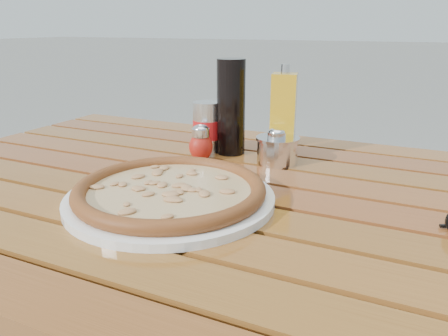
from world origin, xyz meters
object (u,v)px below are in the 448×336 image
at_px(dark_bottle, 231,107).
at_px(table, 220,222).
at_px(olive_oil_cruet, 283,115).
at_px(pepper_shaker, 201,143).
at_px(parmesan_tin, 277,150).
at_px(pizza, 170,190).
at_px(soda_can, 207,128).
at_px(plate, 170,198).
at_px(oregano_shaker, 276,147).

bearing_deg(dark_bottle, table, -70.99).
relative_size(dark_bottle, olive_oil_cruet, 1.05).
relative_size(pepper_shaker, parmesan_tin, 0.74).
height_order(table, pizza, pizza).
distance_m(pizza, olive_oil_cruet, 0.37).
xyz_separation_m(dark_bottle, parmesan_tin, (0.13, -0.03, -0.08)).
bearing_deg(soda_can, pizza, -73.96).
bearing_deg(soda_can, olive_oil_cruet, 13.52).
height_order(plate, parmesan_tin, parmesan_tin).
distance_m(olive_oil_cruet, parmesan_tin, 0.09).
xyz_separation_m(plate, olive_oil_cruet, (0.09, 0.35, 0.09)).
height_order(pizza, olive_oil_cruet, olive_oil_cruet).
relative_size(table, parmesan_tin, 12.56).
bearing_deg(table, pepper_shaker, 129.59).
bearing_deg(pepper_shaker, oregano_shaker, 14.10).
height_order(plate, olive_oil_cruet, olive_oil_cruet).
relative_size(pizza, soda_can, 3.26).
relative_size(dark_bottle, soda_can, 1.83).
height_order(plate, oregano_shaker, oregano_shaker).
xyz_separation_m(plate, pepper_shaker, (-0.07, 0.24, 0.03)).
xyz_separation_m(pizza, soda_can, (-0.09, 0.31, 0.04)).
bearing_deg(dark_bottle, plate, -84.35).
relative_size(table, olive_oil_cruet, 6.67).
relative_size(table, soda_can, 11.67).
xyz_separation_m(pizza, pepper_shaker, (-0.07, 0.24, 0.02)).
relative_size(plate, oregano_shaker, 4.39).
bearing_deg(parmesan_tin, table, -105.66).
relative_size(soda_can, olive_oil_cruet, 0.57).
bearing_deg(pepper_shaker, olive_oil_cruet, 34.99).
distance_m(oregano_shaker, olive_oil_cruet, 0.09).
bearing_deg(table, pizza, -111.38).
height_order(pizza, pepper_shaker, pepper_shaker).
height_order(pepper_shaker, soda_can, soda_can).
height_order(dark_bottle, olive_oil_cruet, dark_bottle).
bearing_deg(olive_oil_cruet, pepper_shaker, -145.01).
distance_m(oregano_shaker, dark_bottle, 0.15).
relative_size(table, pepper_shaker, 17.07).
bearing_deg(soda_can, table, -57.09).
bearing_deg(soda_can, oregano_shaker, -8.03).
xyz_separation_m(table, plate, (-0.04, -0.11, 0.08)).
xyz_separation_m(dark_bottle, olive_oil_cruet, (0.12, 0.03, -0.01)).
distance_m(pepper_shaker, parmesan_tin, 0.17).
bearing_deg(pepper_shaker, pizza, -73.88).
distance_m(dark_bottle, parmesan_tin, 0.15).
relative_size(pizza, parmesan_tin, 3.52).
xyz_separation_m(pepper_shaker, oregano_shaker, (0.16, 0.04, 0.00)).
bearing_deg(pizza, parmesan_tin, 72.19).
height_order(table, olive_oil_cruet, olive_oil_cruet).
relative_size(pizza, olive_oil_cruet, 1.87).
distance_m(soda_can, parmesan_tin, 0.19).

